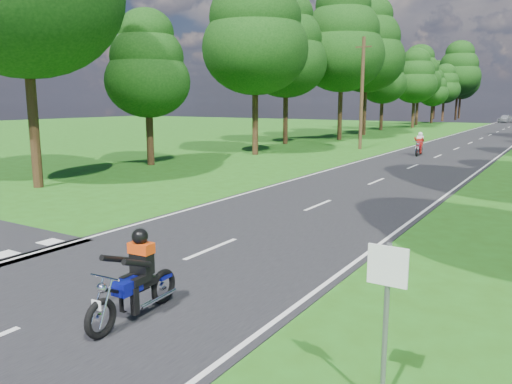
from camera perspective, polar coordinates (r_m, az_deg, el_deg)
The scene contains 8 objects.
ground at distance 10.68m, azimuth -11.70°, elevation -9.12°, with size 160.00×160.00×0.00m, color #255613.
main_road at distance 57.75m, azimuth 25.20°, elevation 5.92°, with size 7.00×140.00×0.02m, color black.
road_markings at distance 55.91m, azimuth 24.81°, elevation 5.85°, with size 7.40×140.00×0.01m.
telegraph_pole at distance 37.55m, azimuth 12.01°, elevation 11.01°, with size 1.20×0.26×8.00m.
road_sign at distance 5.84m, azimuth 14.68°, elevation -11.92°, with size 0.45×0.07×2.00m.
rider_near_blue at distance 8.36m, azimuth -13.86°, elevation -9.26°, with size 0.59×1.78×1.48m, color navy, non-canonical shape.
rider_far_red at distance 34.15m, azimuth 18.17°, elevation 5.27°, with size 0.61×1.82×1.52m, color #B50D1F, non-canonical shape.
distant_car at distance 91.41m, azimuth 26.63°, elevation 7.52°, with size 1.56×3.87×1.32m, color silver.
Camera 1 is at (7.05, -7.21, 3.53)m, focal length 35.00 mm.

